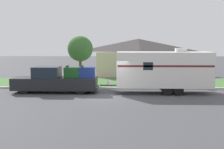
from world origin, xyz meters
name	(u,v)px	position (x,y,z in m)	size (l,w,h in m)	color
ground_plane	(110,97)	(0.00, 0.00, 0.00)	(120.00, 120.00, 0.00)	#47474C
curb_strip	(112,88)	(0.00, 3.75, 0.07)	(80.00, 0.30, 0.14)	beige
lawn_strip	(113,83)	(0.00, 7.40, 0.01)	(80.00, 7.00, 0.03)	#477538
house_across_street	(138,56)	(2.74, 15.12, 2.18)	(10.15, 7.19, 4.20)	beige
pickup_truck	(56,81)	(-4.23, 1.81, 0.92)	(6.50, 1.97, 2.07)	black
travel_trailer	(164,69)	(3.97, 1.81, 1.80)	(8.34, 2.44, 3.39)	black
mailbox	(197,76)	(7.16, 4.57, 1.02)	(0.48, 0.20, 1.32)	brown
tree_in_yard	(80,49)	(-2.83, 5.55, 3.24)	(2.22, 2.22, 4.38)	brown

